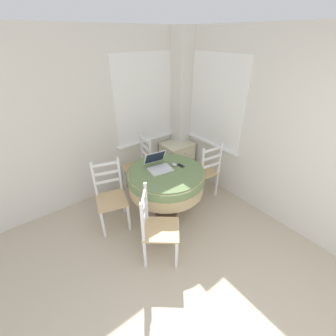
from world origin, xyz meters
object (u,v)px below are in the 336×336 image
Objects in this scene: cell_phone at (181,166)px; dining_chair_left_flank at (111,197)px; corner_cabinet at (177,158)px; dining_chair_camera_near at (157,228)px; round_dining_table at (166,179)px; computer_mouse at (174,164)px; dining_chair_near_back_window at (140,166)px; dining_chair_near_right_window at (204,171)px; laptop at (158,165)px.

cell_phone is 0.13× the size of dining_chair_left_flank.
dining_chair_left_flank is at bearing -162.42° from corner_cabinet.
dining_chair_camera_near is 1.54× the size of corner_cabinet.
cell_phone is at bearing -4.98° from round_dining_table.
dining_chair_camera_near is 1.00× the size of dining_chair_left_flank.
corner_cabinet is (0.65, 0.84, -0.45)m from cell_phone.
round_dining_table is 12.18× the size of computer_mouse.
computer_mouse reaches higher than cell_phone.
round_dining_table is 1.12× the size of dining_chair_near_back_window.
cell_phone is at bearing -38.98° from computer_mouse.
dining_chair_camera_near is at bearing -78.69° from dining_chair_left_flank.
computer_mouse is 0.09× the size of dining_chair_near_back_window.
round_dining_table reaches higher than corner_cabinet.
dining_chair_left_flank is 1.72m from corner_cabinet.
dining_chair_near_back_window is (-0.15, 0.75, -0.33)m from computer_mouse.
dining_chair_near_back_window is at bearing 88.24° from round_dining_table.
round_dining_table is 1.12× the size of dining_chair_left_flank.
dining_chair_camera_near reaches higher than corner_cabinet.
dining_chair_near_back_window is 1.00× the size of dining_chair_camera_near.
dining_chair_near_back_window is (-0.23, 0.81, -0.31)m from cell_phone.
corner_cabinet is (0.11, 0.84, -0.14)m from dining_chair_near_right_window.
laptop is at bearing 170.45° from dining_chair_near_right_window.
computer_mouse is 0.83m from dining_chair_near_back_window.
laptop is 0.94m from dining_chair_camera_near.
round_dining_table is 0.80m from dining_chair_near_right_window.
dining_chair_near_right_window is 0.85m from corner_cabinet.
computer_mouse is at bearing -16.35° from dining_chair_left_flank.
dining_chair_camera_near is (-0.59, -1.35, 0.00)m from dining_chair_near_back_window.
dining_chair_left_flank is at bearing 161.69° from cell_phone.
laptop is at bearing 52.97° from dining_chair_camera_near.
laptop is 0.80m from dining_chair_left_flank.
dining_chair_camera_near is at bearing -157.77° from dining_chair_near_right_window.
dining_chair_camera_near is at bearing -127.03° from laptop.
computer_mouse reaches higher than corner_cabinet.
cell_phone is at bearing -74.44° from dining_chair_near_back_window.
dining_chair_near_back_window and dining_chair_left_flank have the same top height.
dining_chair_left_flank is at bearing 165.68° from laptop.
computer_mouse is 1.16m from corner_cabinet.
round_dining_table is 0.23m from laptop.
dining_chair_left_flank is (-0.76, -0.48, 0.00)m from dining_chair_near_back_window.
dining_chair_near_right_window is at bearing -0.89° from round_dining_table.
dining_chair_near_right_window is at bearing -11.74° from dining_chair_left_flank.
laptop is 0.33m from cell_phone.
cell_phone reaches higher than corner_cabinet.
dining_chair_near_back_window is at bearing 84.28° from laptop.
corner_cabinet is at bearing 52.58° from cell_phone.
dining_chair_near_right_window is at bearing -46.34° from dining_chair_near_back_window.
round_dining_table is at bearing -91.76° from dining_chair_near_back_window.
dining_chair_near_back_window is at bearing 133.66° from dining_chair_near_right_window.
dining_chair_left_flank is (-0.74, 0.31, -0.16)m from round_dining_table.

